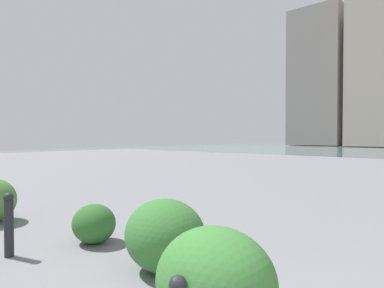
# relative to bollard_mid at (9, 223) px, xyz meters

# --- Properties ---
(building_annex) EXTENTS (10.31, 10.95, 27.71)m
(building_annex) POSITION_rel_bollard_mid_xyz_m (19.79, -66.76, 13.40)
(building_annex) COLOR gray
(building_annex) RESTS_ON ground
(bollard_mid) EXTENTS (0.13, 0.13, 0.88)m
(bollard_mid) POSITION_rel_bollard_mid_xyz_m (0.00, 0.00, 0.00)
(bollard_mid) COLOR #232328
(bollard_mid) RESTS_ON ground
(shrub_low) EXTENTS (1.03, 0.93, 0.88)m
(shrub_low) POSITION_rel_bollard_mid_xyz_m (-1.92, -1.10, -0.02)
(shrub_low) COLOR #387533
(shrub_low) RESTS_ON ground
(shrub_round) EXTENTS (1.04, 0.94, 0.89)m
(shrub_round) POSITION_rel_bollard_mid_xyz_m (-3.14, -0.52, -0.01)
(shrub_round) COLOR #387533
(shrub_round) RESTS_ON ground
(shrub_tall) EXTENTS (0.70, 0.63, 0.60)m
(shrub_tall) POSITION_rel_bollard_mid_xyz_m (-0.36, -1.08, -0.16)
(shrub_tall) COLOR #2D6628
(shrub_tall) RESTS_ON ground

